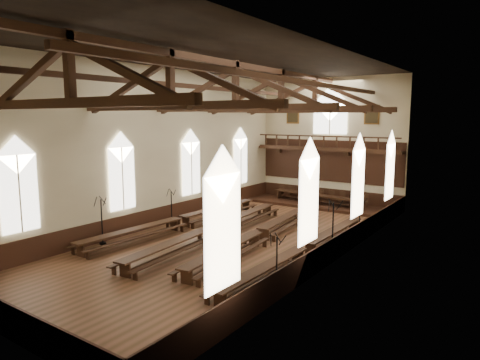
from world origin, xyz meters
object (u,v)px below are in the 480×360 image
(candelabrum_right_near, at_px, (277,275))
(candelabrum_right_far, at_px, (359,225))
(refectory_row_b, at_px, (213,229))
(refectory_row_a, at_px, (180,220))
(candelabrum_right_mid, at_px, (332,239))
(refectory_row_c, at_px, (259,233))
(dais, at_px, (316,204))
(refectory_row_d, at_px, (304,249))
(high_table, at_px, (317,196))
(candelabrum_left_mid, at_px, (172,214))
(candelabrum_left_far, at_px, (221,199))
(candelabrum_left_near, at_px, (102,230))

(candelabrum_right_near, height_order, candelabrum_right_far, candelabrum_right_near)
(candelabrum_right_far, bearing_deg, refectory_row_b, -143.89)
(refectory_row_a, height_order, candelabrum_right_mid, candelabrum_right_mid)
(refectory_row_c, bearing_deg, dais, 98.36)
(candelabrum_right_near, bearing_deg, refectory_row_d, 101.80)
(refectory_row_c, relative_size, candelabrum_right_near, 5.96)
(candelabrum_right_far, bearing_deg, refectory_row_c, -135.37)
(dais, height_order, candelabrum_right_near, candelabrum_right_near)
(refectory_row_d, height_order, candelabrum_right_near, candelabrum_right_near)
(high_table, bearing_deg, candelabrum_right_near, -70.43)
(refectory_row_d, bearing_deg, refectory_row_c, 161.82)
(refectory_row_c, bearing_deg, refectory_row_d, -18.18)
(candelabrum_left_mid, relative_size, candelabrum_right_near, 0.96)
(refectory_row_d, xyz_separation_m, candelabrum_right_mid, (0.89, 1.32, 0.35))
(candelabrum_right_near, bearing_deg, high_table, 109.57)
(refectory_row_b, distance_m, candelabrum_left_far, 7.67)
(candelabrum_left_near, xyz_separation_m, candelabrum_right_near, (11.10, -0.23, -0.07))
(dais, xyz_separation_m, candelabrum_right_near, (5.84, -16.43, 0.63))
(refectory_row_a, relative_size, refectory_row_b, 0.99)
(refectory_row_b, xyz_separation_m, candelabrum_left_near, (-4.28, -4.32, 0.25))
(refectory_row_c, relative_size, candelabrum_left_near, 5.41)
(candelabrum_left_mid, distance_m, candelabrum_right_mid, 11.10)
(candelabrum_left_mid, bearing_deg, refectory_row_a, -23.20)
(candelabrum_right_far, bearing_deg, high_table, 130.25)
(candelabrum_left_near, xyz_separation_m, candelabrum_right_far, (11.10, 9.30, -0.09))
(refectory_row_b, xyz_separation_m, candelabrum_right_mid, (6.82, 1.04, 0.32))
(candelabrum_left_near, bearing_deg, candelabrum_left_mid, 90.00)
(candelabrum_right_mid, bearing_deg, high_table, 118.33)
(refectory_row_c, height_order, candelabrum_right_mid, candelabrum_right_mid)
(refectory_row_d, height_order, candelabrum_left_mid, candelabrum_left_mid)
(refectory_row_b, xyz_separation_m, dais, (0.98, 11.88, -0.45))
(refectory_row_c, distance_m, candelabrum_right_near, 6.83)
(refectory_row_a, height_order, dais, refectory_row_a)
(refectory_row_b, distance_m, candelabrum_right_mid, 6.91)
(candelabrum_left_near, bearing_deg, refectory_row_b, 45.30)
(dais, bearing_deg, refectory_row_d, -67.85)
(refectory_row_c, bearing_deg, candelabrum_left_mid, 177.64)
(refectory_row_c, relative_size, high_table, 1.88)
(candelabrum_left_mid, relative_size, candelabrum_right_far, 0.98)
(candelabrum_right_mid, bearing_deg, refectory_row_d, -124.16)
(refectory_row_b, height_order, candelabrum_right_mid, candelabrum_right_mid)
(candelabrum_left_near, bearing_deg, candelabrum_right_far, 39.95)
(refectory_row_d, xyz_separation_m, candelabrum_left_near, (-10.21, -4.05, 0.29))
(candelabrum_left_near, distance_m, candelabrum_right_near, 11.10)
(candelabrum_left_mid, distance_m, candelabrum_right_far, 11.76)
(candelabrum_left_near, bearing_deg, candelabrum_left_far, 90.00)
(refectory_row_a, xyz_separation_m, candelabrum_left_far, (-1.23, 5.79, 0.27))
(candelabrum_left_near, xyz_separation_m, candelabrum_left_far, (0.00, 10.68, 0.01))
(dais, bearing_deg, candelabrum_left_far, -133.60)
(candelabrum_left_far, xyz_separation_m, candelabrum_right_far, (11.10, -1.38, -0.10))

